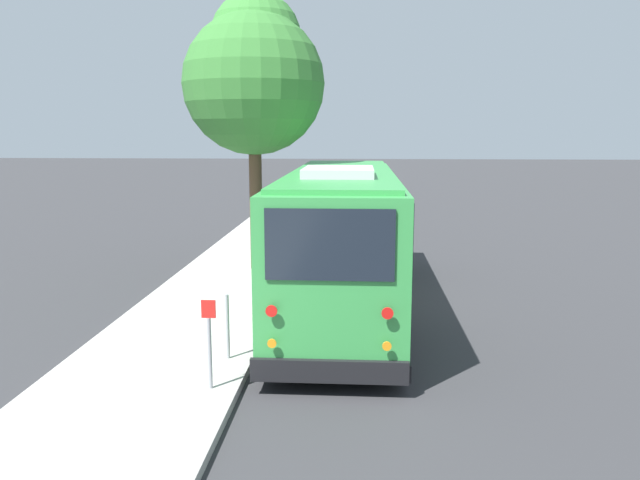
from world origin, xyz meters
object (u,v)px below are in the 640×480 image
Objects in this scene: parked_sedan_maroon at (349,186)px; parked_sedan_tan at (351,178)px; sign_post_far at (228,327)px; parked_sedan_silver at (341,213)px; parked_sedan_navy at (344,196)px; shuttle_bus at (341,231)px; sign_post_near at (210,343)px; street_tree at (254,75)px.

parked_sedan_tan reaches higher than parked_sedan_maroon.
parked_sedan_tan is at bearing -2.45° from sign_post_far.
parked_sedan_navy reaches higher than parked_sedan_silver.
parked_sedan_maroon is at bearing 0.86° from shuttle_bus.
shuttle_bus is 9.19× the size of sign_post_far.
shuttle_bus is 4.52m from sign_post_far.
sign_post_near is 1.31m from sign_post_far.
parked_sedan_tan is at bearing -1.29° from parked_sedan_silver.
shuttle_bus is at bearing 178.76° from parked_sedan_tan.
parked_sedan_tan is 4.07× the size of sign_post_far.
parked_sedan_tan is 38.25m from sign_post_near.
sign_post_far is (-7.40, -0.70, -4.90)m from street_tree.
shuttle_bus reaches higher than sign_post_near.
parked_sedan_navy is at bearing -7.59° from street_tree.
sign_post_near is (-31.09, 1.59, 0.29)m from parked_sedan_maroon.
shuttle_bus is 2.34× the size of parked_sedan_silver.
sign_post_far is at bearing 0.00° from sign_post_near.
sign_post_near is at bearing 174.17° from parked_sedan_silver.
parked_sedan_maroon is at bearing -5.83° from street_tree.
parked_sedan_navy is (7.01, 0.06, 0.01)m from parked_sedan_silver.
shuttle_bus reaches higher than sign_post_far.
parked_sedan_tan is at bearing 0.23° from parked_sedan_maroon.
parked_sedan_maroon is 31.13m from sign_post_near.
street_tree reaches higher than parked_sedan_tan.
parked_sedan_tan is (32.93, 0.27, -1.18)m from shuttle_bus.
shuttle_bus is 2.39× the size of parked_sedan_navy.
street_tree reaches higher than parked_sedan_navy.
parked_sedan_maroon is (25.80, 0.26, -1.21)m from shuttle_bus.
parked_sedan_tan is 30.02m from street_tree.
sign_post_far is at bearing 155.32° from shuttle_bus.
shuttle_bus is 2.26× the size of parked_sedan_tan.
parked_sedan_navy is 0.57× the size of street_tree.
parked_sedan_silver is at bearing 179.71° from parked_sedan_maroon.
sign_post_far is at bearing 178.87° from parked_sedan_navy.
parked_sedan_silver is at bearing 178.01° from parked_sedan_tan.
sign_post_near is (-38.22, 1.58, 0.26)m from parked_sedan_tan.
parked_sedan_silver is at bearing -177.14° from parked_sedan_navy.
shuttle_bus is 19.36m from parked_sedan_navy.
sign_post_far is at bearing 177.10° from parked_sedan_maroon.
sign_post_near is (-24.60, 1.42, 0.26)m from parked_sedan_navy.
street_tree is at bearing 165.21° from parked_sedan_silver.
parked_sedan_silver is 16.36m from sign_post_far.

